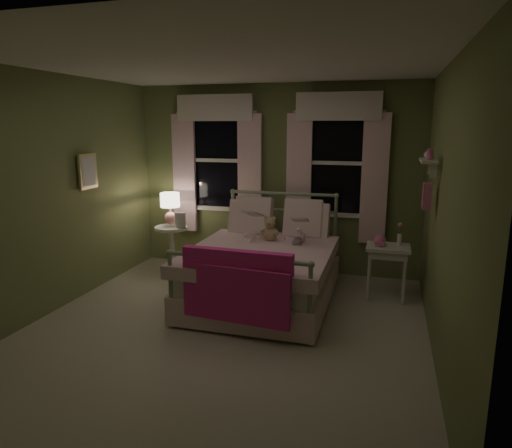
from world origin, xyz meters
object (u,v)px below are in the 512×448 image
(nightstand_left, at_px, (172,242))
(child_left, at_px, (252,217))
(child_right, at_px, (295,221))
(teddy_bear, at_px, (270,231))
(table_lamp, at_px, (170,205))
(bed, at_px, (264,269))
(nightstand_right, at_px, (388,254))

(nightstand_left, bearing_deg, child_left, -12.84)
(child_right, bearing_deg, teddy_bear, 17.71)
(child_left, height_order, child_right, child_left)
(table_lamp, bearing_deg, nightstand_left, -90.00)
(bed, xyz_separation_m, table_lamp, (-1.55, 0.71, 0.57))
(child_right, distance_m, table_lamp, 1.86)
(child_right, xyz_separation_m, table_lamp, (-1.83, 0.29, 0.06))
(bed, bearing_deg, nightstand_right, 18.69)
(teddy_bear, xyz_separation_m, nightstand_left, (-1.55, 0.45, -0.37))
(child_left, height_order, nightstand_left, child_left)
(bed, bearing_deg, child_left, 123.60)
(nightstand_left, height_order, nightstand_right, same)
(child_right, xyz_separation_m, nightstand_right, (1.11, 0.05, -0.34))
(child_right, bearing_deg, table_lamp, -20.78)
(bed, bearing_deg, child_right, 56.40)
(bed, relative_size, teddy_bear, 6.49)
(table_lamp, bearing_deg, nightstand_right, -4.70)
(child_left, bearing_deg, nightstand_right, 168.57)
(child_left, relative_size, nightstand_left, 1.07)
(child_left, bearing_deg, table_lamp, -25.92)
(child_left, distance_m, table_lamp, 1.31)
(bed, xyz_separation_m, child_left, (-0.28, 0.42, 0.53))
(nightstand_left, distance_m, table_lamp, 0.54)
(child_right, relative_size, nightstand_left, 0.99)
(child_right, relative_size, table_lamp, 1.44)
(teddy_bear, bearing_deg, child_right, 29.50)
(teddy_bear, height_order, nightstand_right, teddy_bear)
(teddy_bear, bearing_deg, nightstand_left, 163.89)
(child_right, height_order, table_lamp, child_right)
(bed, xyz_separation_m, nightstand_right, (1.39, 0.47, 0.17))
(bed, xyz_separation_m, nightstand_left, (-1.55, 0.71, 0.03))
(bed, height_order, nightstand_left, bed)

